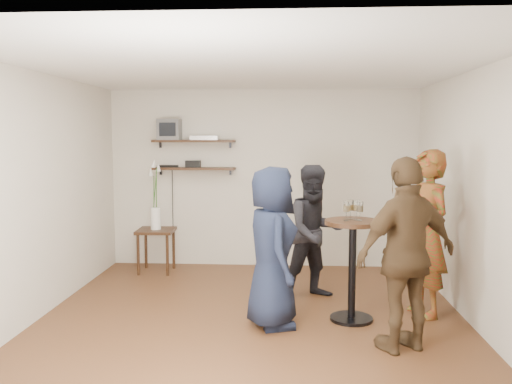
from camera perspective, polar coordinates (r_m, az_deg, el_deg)
room at (r=5.49m, az=-0.50°, el=-0.64°), size 4.58×5.08×2.68m
shelf_upper at (r=7.94m, az=-6.56°, el=5.35°), size 1.20×0.25×0.04m
shelf_lower at (r=7.95m, az=-6.52°, el=2.47°), size 1.20×0.25×0.04m
crt_monitor at (r=8.01m, az=-9.08°, el=6.52°), size 0.32×0.30×0.30m
dvd_deck at (r=7.91m, az=-5.42°, el=5.70°), size 0.40×0.24×0.06m
radio at (r=7.95m, az=-6.64°, el=2.95°), size 0.22×0.10×0.10m
power_strip at (r=8.08m, az=-9.23°, el=2.71°), size 0.30×0.05×0.03m
side_table at (r=7.81m, az=-10.48°, el=-4.60°), size 0.53×0.53×0.61m
vase_lilies at (r=7.74m, az=-10.55°, el=-1.56°), size 0.20×0.20×1.01m
drinks_table at (r=5.75m, az=10.11°, el=-6.69°), size 0.58×0.58×1.06m
wine_glass_fl at (r=5.62m, az=9.50°, el=-1.60°), size 0.07×0.07×0.20m
wine_glass_fr at (r=5.65m, az=10.89°, el=-1.61°), size 0.07×0.07×0.20m
wine_glass_bl at (r=5.72m, az=9.94°, el=-1.48°), size 0.07×0.07×0.20m
wine_glass_br at (r=5.67m, az=10.57°, el=-1.52°), size 0.07×0.07×0.21m
person_plaid at (r=6.06m, az=17.51°, el=-4.16°), size 0.59×0.74×1.79m
person_dark at (r=6.46m, az=6.27°, el=-4.20°), size 0.95×0.86×1.59m
person_navy at (r=5.47m, az=1.69°, el=-5.82°), size 0.70×0.90×1.63m
person_brown at (r=5.03m, az=15.58°, el=-6.38°), size 1.11×0.84×1.75m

